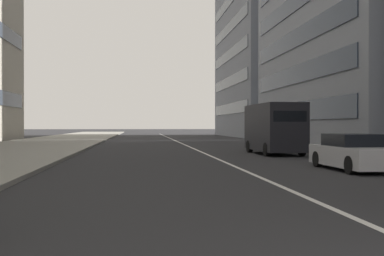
% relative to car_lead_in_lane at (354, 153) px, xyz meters
% --- Properties ---
extents(sidewalk_right_plaza, '(160.00, 9.18, 0.15)m').
position_rel_car_lead_in_lane_xyz_m(sidewalk_right_plaza, '(15.84, 15.76, -0.55)').
color(sidewalk_right_plaza, gray).
rests_on(sidewalk_right_plaza, ground).
extents(lane_centre_stripe, '(110.00, 0.16, 0.01)m').
position_rel_car_lead_in_lane_xyz_m(lane_centre_stripe, '(20.84, 4.00, -0.62)').
color(lane_centre_stripe, silver).
rests_on(lane_centre_stripe, ground).
extents(car_lead_in_lane, '(4.49, 1.88, 1.32)m').
position_rel_car_lead_in_lane_xyz_m(car_lead_in_lane, '(0.00, 0.00, 0.00)').
color(car_lead_in_lane, '#B7B7BC').
rests_on(car_lead_in_lane, ground).
extents(delivery_van_ahead, '(5.63, 2.25, 2.82)m').
position_rel_car_lead_in_lane_xyz_m(delivery_van_ahead, '(10.04, 0.20, 0.88)').
color(delivery_van_ahead, black).
rests_on(delivery_van_ahead, ground).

